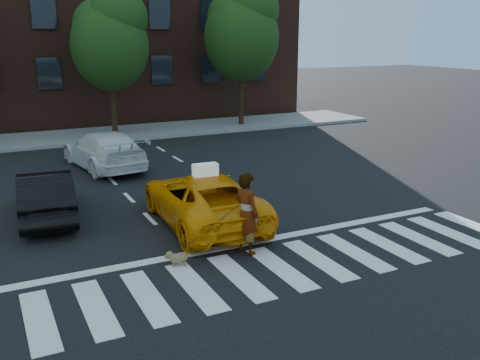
% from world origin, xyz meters
% --- Properties ---
extents(ground, '(120.00, 120.00, 0.00)m').
position_xyz_m(ground, '(0.00, 0.00, 0.00)').
color(ground, black).
rests_on(ground, ground).
extents(crosswalk, '(13.00, 2.40, 0.01)m').
position_xyz_m(crosswalk, '(0.00, 0.00, 0.01)').
color(crosswalk, silver).
rests_on(crosswalk, ground).
extents(stop_line, '(12.00, 0.30, 0.01)m').
position_xyz_m(stop_line, '(0.00, 1.60, 0.01)').
color(stop_line, silver).
rests_on(stop_line, ground).
extents(sidewalk_far, '(30.00, 4.00, 0.15)m').
position_xyz_m(sidewalk_far, '(0.00, 17.50, 0.07)').
color(sidewalk_far, slate).
rests_on(sidewalk_far, ground).
extents(building, '(26.00, 10.00, 12.00)m').
position_xyz_m(building, '(0.00, 25.00, 6.00)').
color(building, '#432318').
rests_on(building, ground).
extents(tree_mid, '(3.69, 3.69, 7.10)m').
position_xyz_m(tree_mid, '(0.53, 17.00, 4.85)').
color(tree_mid, black).
rests_on(tree_mid, ground).
extents(tree_right, '(4.00, 4.00, 7.70)m').
position_xyz_m(tree_right, '(7.53, 17.00, 5.26)').
color(tree_right, black).
rests_on(tree_right, ground).
extents(taxi, '(2.51, 5.05, 1.38)m').
position_xyz_m(taxi, '(-0.40, 3.42, 0.69)').
color(taxi, orange).
rests_on(taxi, ground).
extents(black_sedan, '(1.75, 4.15, 1.33)m').
position_xyz_m(black_sedan, '(-4.12, 5.75, 0.67)').
color(black_sedan, black).
rests_on(black_sedan, ground).
extents(white_suv, '(2.62, 5.08, 1.41)m').
position_xyz_m(white_suv, '(-1.40, 10.82, 0.70)').
color(white_suv, white).
rests_on(white_suv, ground).
extents(woman, '(0.64, 0.81, 1.93)m').
position_xyz_m(woman, '(-0.28, 1.10, 0.96)').
color(woman, '#999999').
rests_on(woman, ground).
extents(dog, '(0.56, 0.39, 0.34)m').
position_xyz_m(dog, '(-1.99, 1.12, 0.20)').
color(dog, '#91644A').
rests_on(dog, ground).
extents(taxi_sign, '(0.66, 0.31, 0.32)m').
position_xyz_m(taxi_sign, '(-0.40, 3.22, 1.54)').
color(taxi_sign, white).
rests_on(taxi_sign, taxi).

